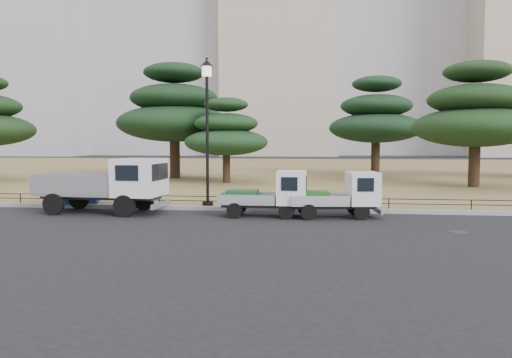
# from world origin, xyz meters

# --- Properties ---
(ground) EXTENTS (220.00, 220.00, 0.00)m
(ground) POSITION_xyz_m (0.00, 0.00, 0.00)
(ground) COLOR black
(lawn) EXTENTS (120.00, 56.00, 0.15)m
(lawn) POSITION_xyz_m (0.00, 30.60, 0.07)
(lawn) COLOR olive
(lawn) RESTS_ON ground
(curb) EXTENTS (120.00, 0.25, 0.16)m
(curb) POSITION_xyz_m (0.00, 2.60, 0.08)
(curb) COLOR gray
(curb) RESTS_ON ground
(truck_large) EXTENTS (4.83, 2.14, 2.07)m
(truck_large) POSITION_xyz_m (-5.54, 1.38, 1.15)
(truck_large) COLOR black
(truck_large) RESTS_ON ground
(truck_kei_front) EXTENTS (3.13, 1.37, 1.65)m
(truck_kei_front) POSITION_xyz_m (0.61, 1.27, 0.82)
(truck_kei_front) COLOR black
(truck_kei_front) RESTS_ON ground
(truck_kei_rear) EXTENTS (3.25, 1.71, 1.63)m
(truck_kei_rear) POSITION_xyz_m (3.13, 1.36, 0.81)
(truck_kei_rear) COLOR black
(truck_kei_rear) RESTS_ON ground
(street_lamp) EXTENTS (0.51, 0.51, 5.75)m
(street_lamp) POSITION_xyz_m (-2.06, 2.90, 4.04)
(street_lamp) COLOR black
(street_lamp) RESTS_ON lawn
(pipe_fence) EXTENTS (38.00, 0.04, 0.40)m
(pipe_fence) POSITION_xyz_m (0.00, 2.75, 0.44)
(pipe_fence) COLOR black
(pipe_fence) RESTS_ON lawn
(tarp_pile) EXTENTS (1.89, 1.62, 1.06)m
(tarp_pile) POSITION_xyz_m (-7.57, 3.03, 0.57)
(tarp_pile) COLOR #1442A1
(tarp_pile) RESTS_ON lawn
(manhole) EXTENTS (0.60, 0.60, 0.01)m
(manhole) POSITION_xyz_m (6.50, -1.20, 0.01)
(manhole) COLOR #2D2D30
(manhole) RESTS_ON ground
(pine_west_near) EXTENTS (8.01, 8.01, 8.01)m
(pine_west_near) POSITION_xyz_m (-7.68, 17.56, 4.77)
(pine_west_near) COLOR black
(pine_west_near) RESTS_ON lawn
(pine_center_left) EXTENTS (5.19, 5.19, 5.28)m
(pine_center_left) POSITION_xyz_m (-3.35, 14.04, 3.20)
(pine_center_left) COLOR black
(pine_center_left) RESTS_ON lawn
(pine_center_right) EXTENTS (7.06, 7.06, 7.49)m
(pine_center_right) POSITION_xyz_m (6.66, 22.23, 4.49)
(pine_center_right) COLOR black
(pine_center_right) RESTS_ON lawn
(pine_east_near) EXTENTS (6.97, 6.97, 7.04)m
(pine_east_near) POSITION_xyz_m (11.07, 12.85, 4.21)
(pine_east_near) COLOR black
(pine_east_near) RESTS_ON lawn
(tower_center_left) EXTENTS (22.00, 20.00, 55.00)m
(tower_center_left) POSITION_xyz_m (-5.00, 85.00, 27.50)
(tower_center_left) COLOR #AAA08C
(tower_center_left) RESTS_ON ground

